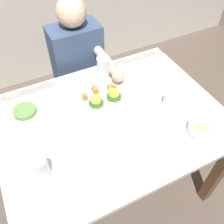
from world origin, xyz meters
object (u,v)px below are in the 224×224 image
object	(u,v)px
fork	(99,147)
water_glass_far	(41,169)
coffee_mug	(172,99)
side_plate	(25,112)
eggs_benedict_plate	(104,99)
dining_table	(111,130)
diner_person	(80,67)
fruit_bowl	(200,128)
water_glass_near	(103,68)

from	to	relation	value
fork	water_glass_far	distance (m)	0.29
fork	coffee_mug	bearing A→B (deg)	9.88
fork	side_plate	world-z (taller)	side_plate
eggs_benedict_plate	coffee_mug	size ratio (longest dim) A/B	2.42
dining_table	coffee_mug	size ratio (longest dim) A/B	10.76
dining_table	eggs_benedict_plate	world-z (taller)	eggs_benedict_plate
eggs_benedict_plate	fork	world-z (taller)	eggs_benedict_plate
diner_person	water_glass_far	bearing A→B (deg)	-121.26
coffee_mug	fruit_bowl	bearing A→B (deg)	-85.35
fork	fruit_bowl	bearing A→B (deg)	-15.77
fork	diner_person	world-z (taller)	diner_person
coffee_mug	side_plate	world-z (taller)	coffee_mug
fork	side_plate	size ratio (longest dim) A/B	0.77
coffee_mug	water_glass_far	distance (m)	0.77
eggs_benedict_plate	water_glass_far	world-z (taller)	water_glass_far
coffee_mug	water_glass_near	distance (m)	0.46
diner_person	eggs_benedict_plate	bearing A→B (deg)	-93.47
coffee_mug	water_glass_far	size ratio (longest dim) A/B	0.96
water_glass_far	side_plate	bearing A→B (deg)	87.77
side_plate	diner_person	xyz separation A→B (m)	(0.45, 0.37, -0.10)
dining_table	diner_person	distance (m)	0.60
eggs_benedict_plate	water_glass_near	distance (m)	0.24
dining_table	fork	size ratio (longest dim) A/B	7.83
diner_person	dining_table	bearing A→B (deg)	-94.57
eggs_benedict_plate	fruit_bowl	distance (m)	0.53
fork	dining_table	bearing A→B (deg)	47.78
coffee_mug	water_glass_far	xyz separation A→B (m)	(-0.76, -0.10, 0.00)
water_glass_near	dining_table	bearing A→B (deg)	-108.89
eggs_benedict_plate	fruit_bowl	size ratio (longest dim) A/B	2.25
water_glass_near	water_glass_far	size ratio (longest dim) A/B	1.14
side_plate	water_glass_far	bearing A→B (deg)	-92.23
fork	water_glass_near	xyz separation A→B (m)	(0.25, 0.48, 0.06)
dining_table	coffee_mug	world-z (taller)	coffee_mug
side_plate	water_glass_near	bearing A→B (deg)	11.42
diner_person	side_plate	bearing A→B (deg)	-140.59
fruit_bowl	water_glass_far	world-z (taller)	water_glass_far
water_glass_far	diner_person	bearing A→B (deg)	58.74
dining_table	eggs_benedict_plate	bearing A→B (deg)	81.02
dining_table	fruit_bowl	size ratio (longest dim) A/B	10.00
eggs_benedict_plate	coffee_mug	bearing A→B (deg)	-29.83
fruit_bowl	water_glass_near	world-z (taller)	water_glass_near
eggs_benedict_plate	diner_person	xyz separation A→B (m)	(0.03, 0.48, -0.11)
water_glass_near	diner_person	distance (m)	0.31
fork	water_glass_near	world-z (taller)	water_glass_near
eggs_benedict_plate	coffee_mug	distance (m)	0.37
dining_table	water_glass_near	distance (m)	0.39
water_glass_near	fruit_bowl	bearing A→B (deg)	-68.54
dining_table	water_glass_far	distance (m)	0.48
dining_table	water_glass_near	xyz separation A→B (m)	(0.11, 0.33, 0.17)
fruit_bowl	coffee_mug	world-z (taller)	coffee_mug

